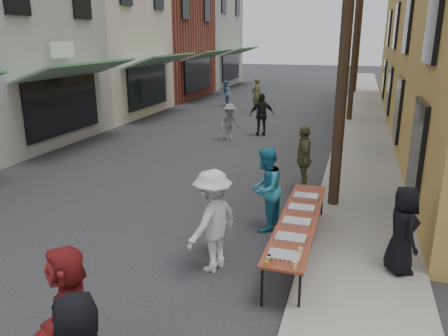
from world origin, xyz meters
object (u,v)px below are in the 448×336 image
Objects in this scene: utility_pole_far at (359,30)px; guest_front_c at (265,189)px; serving_table at (299,220)px; server at (403,230)px; utility_pole_near at (347,15)px; catering_tray_sausage at (284,256)px; utility_pole_mid at (357,27)px.

guest_front_c is (-1.36, -25.74, -3.58)m from utility_pole_far.
guest_front_c reaches higher than serving_table.
utility_pole_near is at bearing 4.21° from server.
utility_pole_near is 4.87m from server.
catering_tray_sausage is at bearing -96.57° from utility_pole_near.
utility_pole_near reaches higher than guest_front_c.
guest_front_c is (-1.36, -1.74, -3.58)m from utility_pole_near.
guest_front_c is (-1.36, -13.74, -3.58)m from utility_pole_mid.
guest_front_c is at bearing -93.02° from utility_pole_far.
server is (1.30, -26.99, -3.62)m from utility_pole_far.
catering_tray_sausage is 2.26m from server.
utility_pole_far reaches higher than catering_tray_sausage.
server is (2.66, -1.25, -0.04)m from guest_front_c.
utility_pole_mid and utility_pole_far have the same top height.
utility_pole_far is 28.60m from catering_tray_sausage.
utility_pole_mid reaches higher than serving_table.
utility_pole_mid is 18.00× the size of catering_tray_sausage.
utility_pole_mid is 2.25× the size of serving_table.
server is at bearing 37.22° from catering_tray_sausage.
catering_tray_sausage is 2.76m from guest_front_c.
catering_tray_sausage is at bearing -91.01° from utility_pole_far.
utility_pole_mid is 15.19m from serving_table.
utility_pole_near and utility_pole_mid have the same top height.
utility_pole_near is 24.00m from utility_pole_far.
utility_pole_far is at bearing 88.92° from serving_table.
utility_pole_near reaches higher than serving_table.
serving_table is (-0.50, -14.71, -3.79)m from utility_pole_mid.
utility_pole_near is 5.76× the size of server.
serving_table is 2.17× the size of guest_front_c.
catering_tray_sausage is at bearing 107.92° from server.
utility_pole_near is at bearing -90.00° from utility_pole_mid.
utility_pole_near and utility_pole_far have the same top height.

